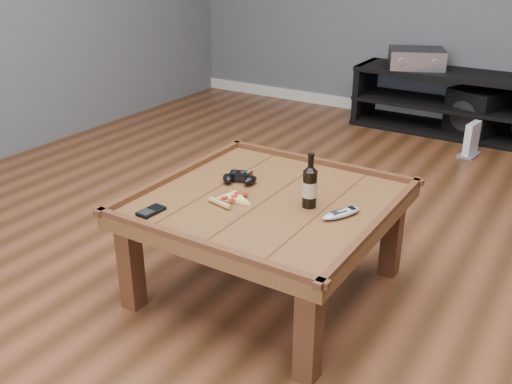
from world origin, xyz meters
The scene contains 12 objects.
ground centered at (0.00, 0.00, 0.00)m, with size 6.00×6.00×0.00m, color #412512.
baseboard centered at (0.00, 2.99, 0.05)m, with size 5.00×0.02×0.10m, color silver.
coffee_table centered at (0.00, 0.00, 0.39)m, with size 1.03×1.03×0.48m.
media_console centered at (0.00, 2.75, 0.25)m, with size 1.40×0.45×0.50m.
beer_bottle centered at (0.18, 0.02, 0.54)m, with size 0.06×0.06×0.23m.
game_controller centered at (-0.20, 0.08, 0.47)m, with size 0.17×0.14×0.05m.
pizza_slice centered at (-0.12, -0.10, 0.46)m, with size 0.18×0.24×0.02m.
smartphone centered at (-0.33, -0.37, 0.46)m, with size 0.07×0.12×0.02m.
remote_control centered at (0.33, 0.01, 0.46)m, with size 0.13×0.19×0.03m.
av_receiver centered at (-0.25, 2.74, 0.57)m, with size 0.53×0.49×0.15m.
subwoofer centered at (0.28, 2.80, 0.19)m, with size 0.50×0.50×0.38m.
game_console centered at (0.36, 2.28, 0.11)m, with size 0.14×0.21×0.25m.
Camera 1 is at (1.12, -1.89, 1.46)m, focal length 40.00 mm.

